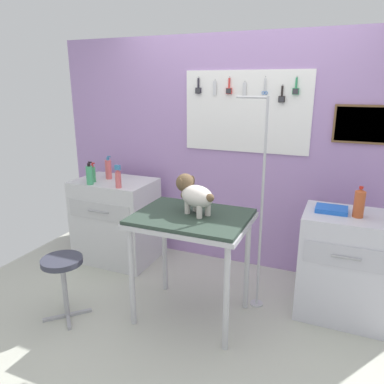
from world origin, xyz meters
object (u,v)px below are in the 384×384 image
at_px(grooming_table, 191,226).
at_px(cabinet_right, 344,265).
at_px(detangler_spray, 118,178).
at_px(stool, 63,270).
at_px(dog, 194,193).
at_px(grooming_arm, 260,215).
at_px(counter_left, 116,220).
at_px(soda_bottle, 359,203).

relative_size(grooming_table, cabinet_right, 1.01).
distance_m(grooming_table, detangler_spray, 1.05).
bearing_deg(stool, dog, 26.55).
bearing_deg(grooming_arm, grooming_table, -141.51).
height_order(counter_left, stool, counter_left).
xyz_separation_m(dog, counter_left, (-1.14, 0.59, -0.60)).
distance_m(dog, detangler_spray, 1.01).
bearing_deg(dog, grooming_arm, 34.79).
distance_m(counter_left, cabinet_right, 2.26).
height_order(grooming_table, cabinet_right, grooming_table).
height_order(counter_left, cabinet_right, counter_left).
relative_size(grooming_table, grooming_arm, 0.50).
relative_size(grooming_arm, dog, 4.45).
bearing_deg(grooming_table, counter_left, 150.78).
height_order(stool, detangler_spray, detangler_spray).
bearing_deg(detangler_spray, grooming_table, -24.36).
bearing_deg(cabinet_right, dog, -157.55).
distance_m(cabinet_right, stool, 2.25).
distance_m(grooming_table, dog, 0.26).
distance_m(detangler_spray, soda_bottle, 2.11).
relative_size(dog, counter_left, 0.45).
bearing_deg(grooming_table, detangler_spray, 155.64).
distance_m(grooming_arm, dog, 0.59).
height_order(grooming_table, counter_left, counter_left).
bearing_deg(counter_left, soda_bottle, -4.18).
relative_size(dog, detangler_spray, 1.78).
xyz_separation_m(counter_left, stool, (0.21, -1.06, -0.02)).
xyz_separation_m(grooming_table, soda_bottle, (1.17, 0.47, 0.20)).
xyz_separation_m(dog, detangler_spray, (-0.94, 0.38, -0.06)).
bearing_deg(grooming_arm, dog, -145.21).
distance_m(grooming_table, soda_bottle, 1.27).
distance_m(dog, counter_left, 1.41).
xyz_separation_m(grooming_table, cabinet_right, (1.12, 0.51, -0.35)).
xyz_separation_m(grooming_arm, soda_bottle, (0.72, 0.11, 0.16)).
relative_size(grooming_arm, detangler_spray, 7.94).
xyz_separation_m(stool, detangler_spray, (-0.01, 0.84, 0.55)).
distance_m(grooming_arm, stool, 1.63).
distance_m(stool, detangler_spray, 1.01).
height_order(dog, counter_left, dog).
height_order(grooming_table, stool, grooming_table).
relative_size(grooming_arm, stool, 3.33).
xyz_separation_m(dog, stool, (-0.93, -0.46, -0.61)).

